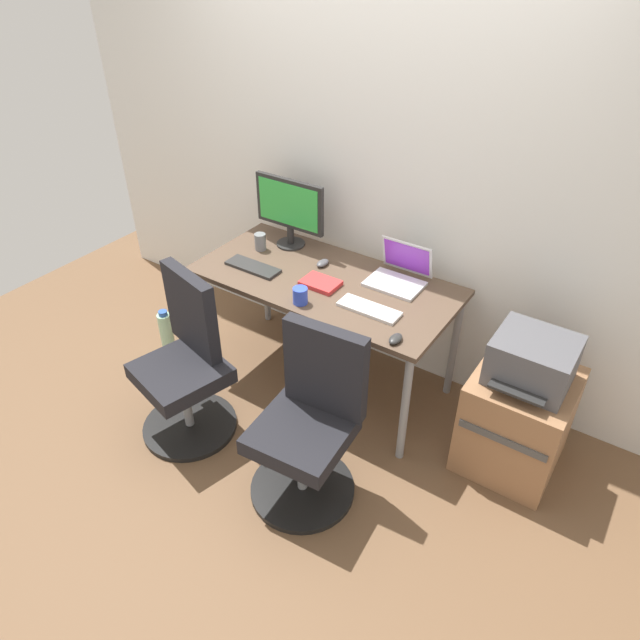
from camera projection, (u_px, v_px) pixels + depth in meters
ground_plane at (324, 377)px, 3.75m from camera, size 5.28×5.28×0.00m
back_wall at (369, 161)px, 3.30m from camera, size 4.40×0.04×2.60m
desk at (325, 289)px, 3.36m from camera, size 1.52×0.74×0.74m
office_chair_left at (187, 365)px, 3.19m from camera, size 0.54×0.54×0.94m
office_chair_right at (310, 425)px, 2.81m from camera, size 0.54×0.54×0.94m
side_cabinet at (516, 420)px, 3.03m from camera, size 0.49×0.53×0.57m
printer at (533, 360)px, 2.80m from camera, size 0.38×0.40×0.24m
water_bottle_on_floor at (166, 331)px, 3.91m from camera, size 0.09×0.09×0.31m
desktop_monitor at (290, 208)px, 3.51m from camera, size 0.48×0.18×0.43m
open_laptop at (400, 273)px, 3.27m from camera, size 0.31×0.28×0.22m
keyboard_by_monitor at (253, 267)px, 3.41m from camera, size 0.34×0.12×0.02m
keyboard_by_laptop at (369, 309)px, 3.05m from camera, size 0.34×0.12×0.02m
mouse_by_monitor at (323, 263)px, 3.44m from camera, size 0.06×0.10×0.03m
mouse_by_laptop at (396, 339)px, 2.83m from camera, size 0.06×0.10×0.03m
coffee_mug at (300, 296)px, 3.09m from camera, size 0.08×0.08×0.09m
pen_cup at (260, 242)px, 3.58m from camera, size 0.07×0.07×0.10m
notebook at (321, 283)px, 3.26m from camera, size 0.21×0.15×0.03m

